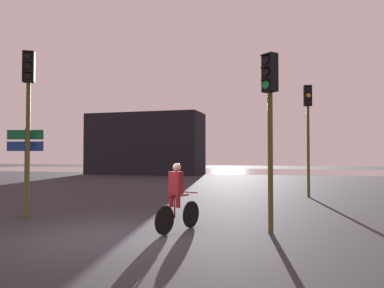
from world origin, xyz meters
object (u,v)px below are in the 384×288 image
distant_building (145,144)px  traffic_light_near_left (28,103)px  cyclist (177,197)px  traffic_light_near_right (270,108)px  traffic_light_far_right (308,120)px  direction_sign_post (25,156)px

distant_building → traffic_light_near_left: 25.37m
cyclist → traffic_light_near_right: bearing=28.8°
traffic_light_far_right → cyclist: bearing=57.3°
traffic_light_near_left → direction_sign_post: 1.56m
cyclist → traffic_light_far_right: bearing=88.1°
distant_building → cyclist: (11.53, -24.99, -2.10)m
distant_building → traffic_light_far_right: 22.11m
traffic_light_far_right → direction_sign_post: traffic_light_far_right is taller
traffic_light_near_left → traffic_light_far_right: bearing=-162.5°
traffic_light_near_left → direction_sign_post: size_ratio=1.85×
traffic_light_near_right → traffic_light_near_left: bearing=38.4°
traffic_light_near_left → cyclist: size_ratio=2.95×
traffic_light_near_left → cyclist: bearing=145.6°
traffic_light_far_right → traffic_light_near_right: size_ratio=1.16×
distant_building → traffic_light_near_left: size_ratio=2.29×
traffic_light_near_right → direction_sign_post: 7.17m
traffic_light_near_right → traffic_light_far_right: bearing=-57.4°
cyclist → distant_building: bearing=133.4°
direction_sign_post → cyclist: 5.07m
traffic_light_near_left → direction_sign_post: traffic_light_near_left is taller
traffic_light_near_left → direction_sign_post: bearing=-66.0°
distant_building → traffic_light_far_right: distant_building is taller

